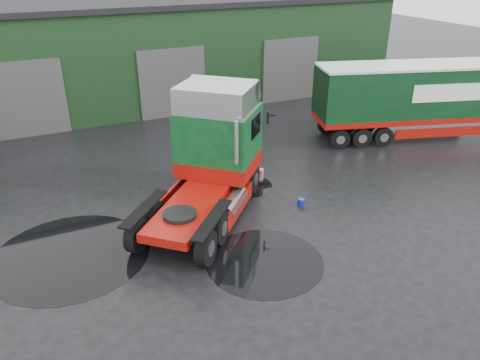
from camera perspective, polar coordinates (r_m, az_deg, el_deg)
name	(u,v)px	position (r m, az deg, el deg)	size (l,w,h in m)	color
ground	(247,239)	(16.31, 0.80, -7.15)	(100.00, 100.00, 0.00)	black
warehouse	(144,46)	(33.72, -11.61, 15.71)	(32.40, 12.40, 6.30)	black
hero_tractor	(199,161)	(16.52, -5.03, 2.33)	(3.16, 7.45, 4.63)	#0D421D
lorry_right	(426,101)	(26.50, 21.70, 8.97)	(2.58, 14.90, 3.91)	silver
wash_bucket	(301,202)	(18.45, 7.46, -2.68)	(0.28, 0.28, 0.26)	#0716A7
tree_back_a	(7,12)	(42.44, -26.54, 17.87)	(4.40, 4.40, 9.50)	black
tree_back_b	(201,15)	(45.48, -4.80, 19.45)	(4.40, 4.40, 7.50)	black
puddle_0	(265,261)	(15.23, 3.01, -9.88)	(3.81, 3.81, 0.01)	black
puddle_1	(246,186)	(19.83, 0.72, -0.70)	(2.24, 2.24, 0.01)	black
puddle_2	(71,255)	(16.47, -19.93, -8.58)	(5.14, 5.14, 0.01)	black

